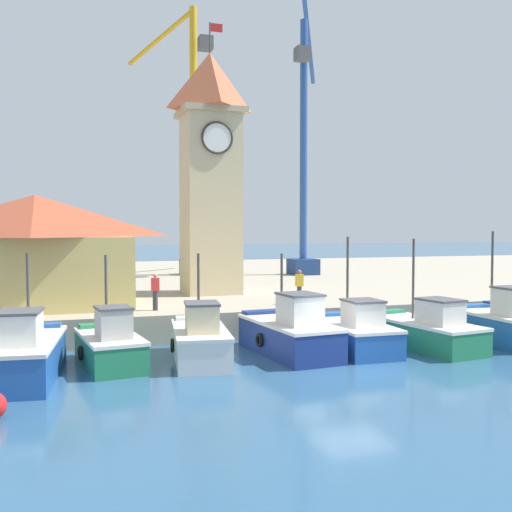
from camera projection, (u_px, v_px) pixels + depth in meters
ground_plane at (352, 369)px, 20.29m from camera, size 300.00×300.00×0.00m
quay_wharf at (192, 283)px, 45.02m from camera, size 120.00×40.00×1.23m
fishing_boat_left_outer at (25, 355)px, 18.83m from camera, size 2.54×5.32×3.99m
fishing_boat_left_inner at (110, 345)px, 20.70m from camera, size 2.32×4.32×3.84m
fishing_boat_mid_left at (200, 340)px, 21.55m from camera, size 2.50×4.92×3.86m
fishing_boat_center at (290, 333)px, 22.60m from camera, size 2.63×5.28×3.80m
fishing_boat_mid_right at (354, 333)px, 23.23m from camera, size 2.25×4.63×4.44m
fishing_boat_right_inner at (425, 330)px, 23.84m from camera, size 2.77×5.46×4.36m
fishing_boat_right_outer at (501, 324)px, 24.76m from camera, size 2.31×4.34×4.65m
clock_tower at (210, 166)px, 32.36m from camera, size 3.37×3.37×14.57m
warehouse_left at (36, 249)px, 27.21m from camera, size 8.62×6.85×5.08m
port_crane_near at (304, 172)px, 45.72m from camera, size 5.20×9.05×21.04m
port_crane_far at (192, 169)px, 45.78m from camera, size 5.38×8.45×20.23m
dock_worker_near_tower at (299, 286)px, 27.89m from camera, size 0.34×0.22×1.62m
dock_worker_along_quay at (155, 291)px, 25.83m from camera, size 0.34×0.22×1.62m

